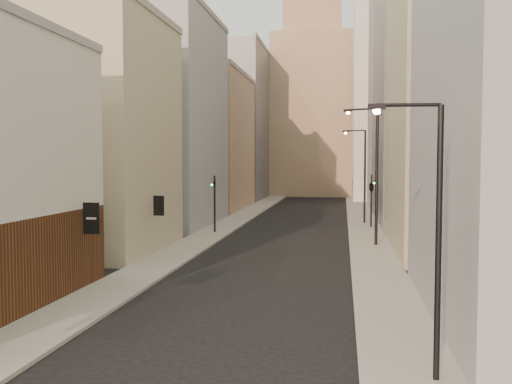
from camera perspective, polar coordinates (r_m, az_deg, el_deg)
name	(u,v)px	position (r m, az deg, el deg)	size (l,w,h in m)	color
sidewalk_left	(249,213)	(67.59, -0.71, -2.08)	(3.00, 140.00, 0.15)	gray
sidewalk_right	(360,214)	(66.72, 10.38, -2.20)	(3.00, 140.00, 0.15)	gray
left_bldg_beige	(102,136)	(40.90, -15.16, 5.42)	(8.00, 12.00, 16.00)	tan
left_bldg_grey	(171,122)	(56.00, -8.52, 6.94)	(8.00, 16.00, 20.00)	#929397
left_bldg_tan	(213,143)	(73.30, -4.33, 4.92)	(8.00, 18.00, 17.00)	tan
left_bldg_wingrid	(241,125)	(93.04, -1.55, 6.74)	(8.00, 20.00, 24.00)	gray
right_bldg_beige	(453,107)	(42.22, 19.10, 8.01)	(8.00, 16.00, 20.00)	tan
right_bldg_wingrid	(417,96)	(62.20, 15.78, 9.26)	(8.00, 20.00, 26.00)	gray
highrise	(436,30)	(92.44, 17.52, 15.16)	(21.00, 23.00, 51.20)	gray
clock_tower	(313,97)	(104.15, 5.69, 9.46)	(14.00, 14.00, 44.90)	tan
white_tower	(380,79)	(90.39, 12.33, 10.97)	(8.00, 8.00, 41.50)	silver
streetlamp_near	(431,225)	(16.71, 17.13, -3.22)	(2.09, 0.33, 7.95)	black
streetlamp_mid	(373,168)	(42.43, 11.65, 2.40)	(2.55, 1.09, 10.13)	black
streetlamp_far	(363,170)	(57.01, 10.61, 2.13)	(2.31, 1.06, 9.29)	black
traffic_light_left	(215,192)	(49.11, -4.16, 0.02)	(0.61, 0.55, 5.00)	black
traffic_light_right	(371,186)	(53.55, 11.47, 0.57)	(0.81, 0.81, 5.00)	black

